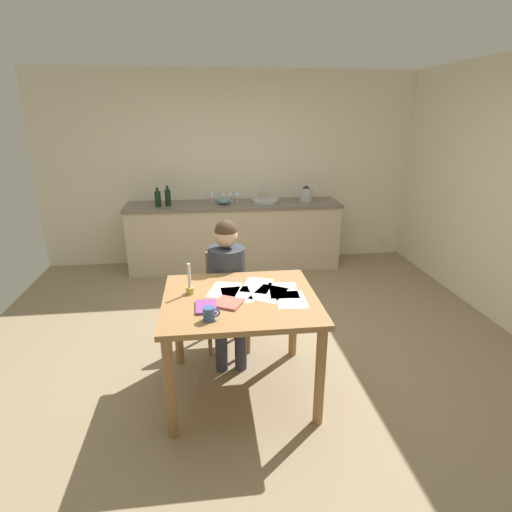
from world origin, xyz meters
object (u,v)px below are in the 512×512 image
at_px(bottle_oil, 158,199).
at_px(wine_glass_by_kettle, 230,193).
at_px(bottle_vinegar, 168,197).
at_px(stovetop_kettle, 306,194).
at_px(person_seated, 227,280).
at_px(coffee_mug, 209,314).
at_px(dining_table, 240,312).
at_px(candlestick, 190,285).
at_px(chair_at_table, 227,295).
at_px(mixing_bowl, 223,201).
at_px(wine_glass_near_sink, 237,193).
at_px(sink_unit, 265,201).
at_px(wine_glass_back_left, 223,193).
at_px(book_magazine, 228,303).
at_px(wine_glass_back_right, 212,194).
at_px(book_cookery, 206,307).

distance_m(bottle_oil, wine_glass_by_kettle, 0.98).
xyz_separation_m(bottle_vinegar, stovetop_kettle, (1.85, 0.05, -0.01)).
distance_m(person_seated, coffee_mug, 0.93).
height_order(dining_table, candlestick, candlestick).
height_order(chair_at_table, coffee_mug, coffee_mug).
xyz_separation_m(mixing_bowl, wine_glass_near_sink, (0.20, 0.19, 0.07)).
bearing_deg(candlestick, wine_glass_near_sink, 78.52).
relative_size(chair_at_table, candlestick, 3.65).
xyz_separation_m(coffee_mug, sink_unit, (0.80, 3.07, 0.09)).
bearing_deg(sink_unit, wine_glass_back_left, 165.43).
distance_m(person_seated, bottle_vinegar, 2.23).
height_order(book_magazine, stovetop_kettle, stovetop_kettle).
xyz_separation_m(mixing_bowl, wine_glass_back_right, (-0.15, 0.19, 0.07)).
bearing_deg(wine_glass_back_right, person_seated, -88.07).
bearing_deg(chair_at_table, wine_glass_by_kettle, 85.44).
bearing_deg(dining_table, bottle_vinegar, 104.82).
height_order(coffee_mug, bottle_oil, bottle_oil).
relative_size(candlestick, mixing_bowl, 1.22).
height_order(book_magazine, bottle_oil, bottle_oil).
xyz_separation_m(stovetop_kettle, wine_glass_near_sink, (-0.93, 0.15, 0.01)).
bearing_deg(dining_table, coffee_mug, -124.96).
relative_size(book_magazine, wine_glass_by_kettle, 1.19).
height_order(bottle_vinegar, stovetop_kettle, bottle_vinegar).
bearing_deg(bottle_oil, sink_unit, 4.01).
distance_m(bottle_vinegar, wine_glass_by_kettle, 0.85).
distance_m(bottle_vinegar, mixing_bowl, 0.72).
distance_m(candlestick, sink_unit, 2.80).
height_order(coffee_mug, bottle_vinegar, bottle_vinegar).
xyz_separation_m(chair_at_table, wine_glass_by_kettle, (0.17, 2.16, 0.54)).
xyz_separation_m(book_magazine, wine_glass_near_sink, (0.30, 3.00, 0.22)).
xyz_separation_m(person_seated, sink_unit, (0.63, 2.16, 0.24)).
bearing_deg(chair_at_table, person_seated, -89.64).
distance_m(chair_at_table, mixing_bowl, 2.03).
height_order(wine_glass_near_sink, wine_glass_back_left, same).
height_order(book_cookery, sink_unit, sink_unit).
height_order(wine_glass_by_kettle, wine_glass_back_right, same).
distance_m(candlestick, bottle_oil, 2.59).
bearing_deg(book_magazine, sink_unit, 105.18).
distance_m(book_cookery, sink_unit, 3.01).
relative_size(book_cookery, bottle_vinegar, 0.80).
distance_m(bottle_vinegar, wine_glass_back_left, 0.75).
relative_size(dining_table, chair_at_table, 1.30).
bearing_deg(wine_glass_back_left, bottle_oil, -163.91).
relative_size(coffee_mug, wine_glass_back_left, 0.72).
xyz_separation_m(wine_glass_near_sink, wine_glass_back_left, (-0.19, 0.00, 0.00)).
distance_m(sink_unit, mixing_bowl, 0.57).
bearing_deg(wine_glass_near_sink, sink_unit, -21.71).
xyz_separation_m(person_seated, wine_glass_near_sink, (0.27, 2.31, 0.33)).
xyz_separation_m(chair_at_table, wine_glass_near_sink, (0.27, 2.16, 0.54)).
bearing_deg(coffee_mug, book_cookery, 96.96).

